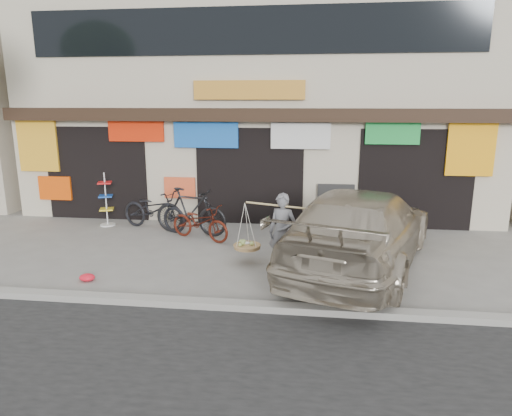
# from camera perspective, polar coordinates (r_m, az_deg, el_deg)

# --- Properties ---
(ground) EXTENTS (70.00, 70.00, 0.00)m
(ground) POSITION_cam_1_polar(r_m,az_deg,el_deg) (9.79, -3.60, -7.23)
(ground) COLOR gray
(ground) RESTS_ON ground
(kerb) EXTENTS (70.00, 0.25, 0.12)m
(kerb) POSITION_cam_1_polar(r_m,az_deg,el_deg) (7.96, -6.30, -11.81)
(kerb) COLOR gray
(kerb) RESTS_ON ground
(shophouse_block) EXTENTS (14.00, 6.32, 7.00)m
(shophouse_block) POSITION_cam_1_polar(r_m,az_deg,el_deg) (15.52, 0.67, 13.38)
(shophouse_block) COLOR #BFB39B
(shophouse_block) RESTS_ON ground
(street_vendor) EXTENTS (2.09, 1.09, 1.61)m
(street_vendor) POSITION_cam_1_polar(r_m,az_deg,el_deg) (9.34, 3.30, -3.43)
(street_vendor) COLOR slate
(street_vendor) RESTS_ON ground
(bike_0) EXTENTS (2.21, 1.43, 1.10)m
(bike_0) POSITION_cam_1_polar(r_m,az_deg,el_deg) (12.61, -12.59, -0.22)
(bike_0) COLOR black
(bike_0) RESTS_ON ground
(bike_1) EXTENTS (2.12, 1.05, 1.23)m
(bike_1) POSITION_cam_1_polar(r_m,az_deg,el_deg) (11.96, -8.19, -0.44)
(bike_1) COLOR black
(bike_1) RESTS_ON ground
(bike_2) EXTENTS (1.81, 1.26, 0.90)m
(bike_2) POSITION_cam_1_polar(r_m,az_deg,el_deg) (11.53, -7.01, -1.76)
(bike_2) COLOR #4F180D
(bike_2) RESTS_ON ground
(suv) EXTENTS (4.01, 6.17, 1.66)m
(suv) POSITION_cam_1_polar(r_m,az_deg,el_deg) (9.73, 12.93, -2.53)
(suv) COLOR #AEA18C
(suv) RESTS_ON ground
(display_rack) EXTENTS (0.45, 0.45, 1.50)m
(display_rack) POSITION_cam_1_polar(r_m,az_deg,el_deg) (13.36, -18.20, 0.43)
(display_rack) COLOR silver
(display_rack) RESTS_ON ground
(red_bag) EXTENTS (0.31, 0.25, 0.14)m
(red_bag) POSITION_cam_1_polar(r_m,az_deg,el_deg) (9.56, -20.36, -8.13)
(red_bag) COLOR red
(red_bag) RESTS_ON ground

